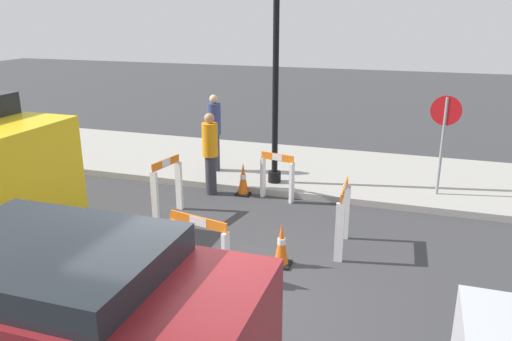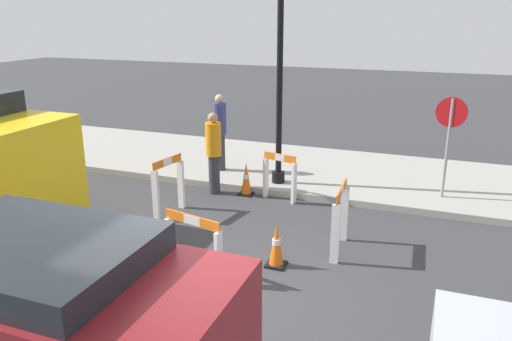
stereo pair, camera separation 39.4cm
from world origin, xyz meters
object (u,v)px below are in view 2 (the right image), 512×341
person_worker (214,150)px  person_pedestrian (220,129)px  stop_sign (449,131)px  parked_car_1 (38,314)px  streetlamp_post (281,13)px

person_worker → person_pedestrian: size_ratio=0.98×
stop_sign → person_worker: stop_sign is taller
stop_sign → parked_car_1: (-3.59, -7.21, -0.51)m
parked_car_1 → streetlamp_post: bearing=88.7°
person_pedestrian → stop_sign: bearing=149.5°
stop_sign → person_worker: bearing=19.8°
streetlamp_post → stop_sign: bearing=5.1°
streetlamp_post → person_pedestrian: (-1.58, 0.39, -2.61)m
person_pedestrian → parked_car_1: 7.43m
streetlamp_post → parked_car_1: (-0.15, -6.90, -2.73)m
parked_car_1 → person_pedestrian: bearing=101.1°
streetlamp_post → person_worker: size_ratio=3.19×
streetlamp_post → person_pedestrian: streetlamp_post is taller
person_worker → stop_sign: bearing=62.7°
stop_sign → person_worker: 4.79m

